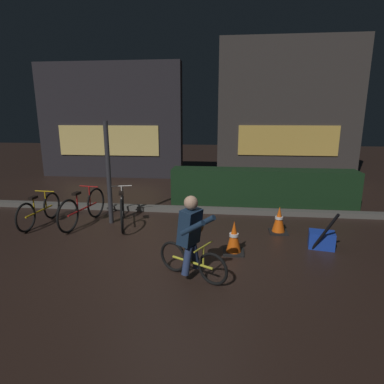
# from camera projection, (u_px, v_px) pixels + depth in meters

# --- Properties ---
(ground_plane) EXTENTS (40.00, 40.00, 0.00)m
(ground_plane) POSITION_uv_depth(u_px,v_px,m) (177.00, 248.00, 5.78)
(ground_plane) COLOR black
(sidewalk_curb) EXTENTS (12.00, 0.24, 0.12)m
(sidewalk_curb) POSITION_uv_depth(u_px,v_px,m) (191.00, 210.00, 7.89)
(sidewalk_curb) COLOR #56544F
(sidewalk_curb) RESTS_ON ground
(hedge_row) EXTENTS (4.80, 0.70, 0.94)m
(hedge_row) POSITION_uv_depth(u_px,v_px,m) (262.00, 187.00, 8.47)
(hedge_row) COLOR black
(hedge_row) RESTS_ON ground
(storefront_left) EXTENTS (5.41, 0.54, 4.19)m
(storefront_left) POSITION_uv_depth(u_px,v_px,m) (110.00, 122.00, 11.94)
(storefront_left) COLOR #262328
(storefront_left) RESTS_ON ground
(storefront_right) EXTENTS (5.20, 0.54, 5.05)m
(storefront_right) POSITION_uv_depth(u_px,v_px,m) (289.00, 110.00, 11.80)
(storefront_right) COLOR #383330
(storefront_right) RESTS_ON ground
(street_post) EXTENTS (0.10, 0.10, 2.22)m
(street_post) POSITION_uv_depth(u_px,v_px,m) (109.00, 174.00, 6.85)
(street_post) COLOR #2D2D33
(street_post) RESTS_ON ground
(parked_bike_leftmost) EXTENTS (0.46, 1.52, 0.70)m
(parked_bike_leftmost) POSITION_uv_depth(u_px,v_px,m) (39.00, 210.00, 6.93)
(parked_bike_leftmost) COLOR black
(parked_bike_leftmost) RESTS_ON ground
(parked_bike_left_mid) EXTENTS (0.46, 1.72, 0.80)m
(parked_bike_left_mid) POSITION_uv_depth(u_px,v_px,m) (83.00, 208.00, 6.94)
(parked_bike_left_mid) COLOR black
(parked_bike_left_mid) RESTS_ON ground
(parked_bike_center_left) EXTENTS (0.60, 1.69, 0.81)m
(parked_bike_center_left) POSITION_uv_depth(u_px,v_px,m) (122.00, 208.00, 6.93)
(parked_bike_center_left) COLOR black
(parked_bike_center_left) RESTS_ON ground
(traffic_cone_near) EXTENTS (0.36, 0.36, 0.58)m
(traffic_cone_near) POSITION_uv_depth(u_px,v_px,m) (234.00, 238.00, 5.51)
(traffic_cone_near) COLOR black
(traffic_cone_near) RESTS_ON ground
(traffic_cone_far) EXTENTS (0.36, 0.36, 0.55)m
(traffic_cone_far) POSITION_uv_depth(u_px,v_px,m) (279.00, 220.00, 6.46)
(traffic_cone_far) COLOR black
(traffic_cone_far) RESTS_ON ground
(blue_crate) EXTENTS (0.49, 0.40, 0.30)m
(blue_crate) POSITION_uv_depth(u_px,v_px,m) (321.00, 240.00, 5.76)
(blue_crate) COLOR #193DB7
(blue_crate) RESTS_ON ground
(cyclist) EXTENTS (1.07, 0.67, 1.25)m
(cyclist) POSITION_uv_depth(u_px,v_px,m) (192.00, 237.00, 4.62)
(cyclist) COLOR black
(cyclist) RESTS_ON ground
(closed_umbrella) EXTENTS (0.35, 0.36, 0.77)m
(closed_umbrella) POSITION_uv_depth(u_px,v_px,m) (325.00, 232.00, 5.46)
(closed_umbrella) COLOR black
(closed_umbrella) RESTS_ON ground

